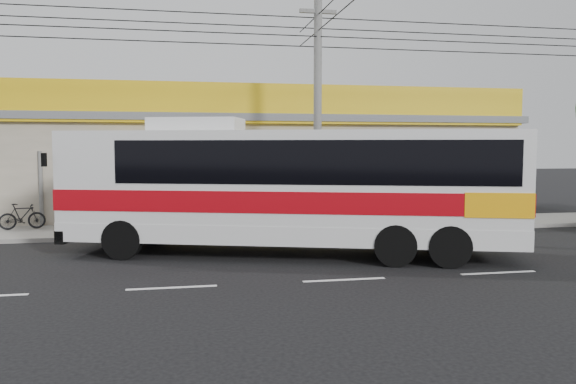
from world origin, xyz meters
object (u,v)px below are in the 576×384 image
Objects in this scene: motorbike_red at (196,219)px; coach_bus at (295,182)px; utility_pole at (318,31)px; motorbike_dark at (22,216)px.

coach_bus is at bearing -135.87° from motorbike_red.
utility_pole is at bearing 84.31° from coach_bus.
coach_bus is 8.32× the size of motorbike_dark.
motorbike_dark reaches higher than motorbike_red.
utility_pole reaches higher than motorbike_red.
coach_bus is 5.48m from motorbike_red.
motorbike_red is at bearing 166.22° from utility_pole.
motorbike_red is (-2.71, 4.50, -1.56)m from coach_bus.
motorbike_red is 0.05× the size of utility_pole.
coach_bus is 10.86m from motorbike_dark.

